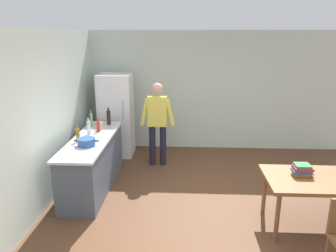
% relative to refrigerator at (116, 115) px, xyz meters
% --- Properties ---
extents(ground_plane, '(14.00, 14.00, 0.00)m').
position_rel_refrigerator_xyz_m(ground_plane, '(1.90, -2.40, -0.90)').
color(ground_plane, brown).
extents(wall_back, '(6.40, 0.12, 2.70)m').
position_rel_refrigerator_xyz_m(wall_back, '(1.90, 0.60, 0.45)').
color(wall_back, silver).
rests_on(wall_back, ground_plane).
extents(wall_left, '(0.12, 5.60, 2.70)m').
position_rel_refrigerator_xyz_m(wall_left, '(-0.70, -2.20, 0.45)').
color(wall_left, silver).
rests_on(wall_left, ground_plane).
extents(kitchen_counter, '(0.64, 2.20, 0.90)m').
position_rel_refrigerator_xyz_m(kitchen_counter, '(-0.10, -1.60, -0.45)').
color(kitchen_counter, '#4C5666').
rests_on(kitchen_counter, ground_plane).
extents(refrigerator, '(0.70, 0.67, 1.80)m').
position_rel_refrigerator_xyz_m(refrigerator, '(0.00, 0.00, 0.00)').
color(refrigerator, white).
rests_on(refrigerator, ground_plane).
extents(person, '(0.70, 0.22, 1.70)m').
position_rel_refrigerator_xyz_m(person, '(0.95, -0.55, 0.08)').
color(person, '#1E1E2D').
rests_on(person, ground_plane).
extents(dining_table, '(1.40, 0.90, 0.75)m').
position_rel_refrigerator_xyz_m(dining_table, '(3.30, -2.70, -0.23)').
color(dining_table, brown).
rests_on(dining_table, ground_plane).
extents(cooking_pot, '(0.40, 0.28, 0.12)m').
position_rel_refrigerator_xyz_m(cooking_pot, '(-0.07, -1.98, 0.06)').
color(cooking_pot, '#285193').
rests_on(cooking_pot, kitchen_counter).
extents(utensil_jar, '(0.11, 0.11, 0.32)m').
position_rel_refrigerator_xyz_m(utensil_jar, '(-0.09, -1.09, 0.08)').
color(utensil_jar, tan).
rests_on(utensil_jar, kitchen_counter).
extents(bottle_oil_amber, '(0.06, 0.06, 0.28)m').
position_rel_refrigerator_xyz_m(bottle_oil_amber, '(-0.27, -1.77, 0.12)').
color(bottle_oil_amber, '#996619').
rests_on(bottle_oil_amber, kitchen_counter).
extents(bottle_wine_dark, '(0.08, 0.08, 0.34)m').
position_rel_refrigerator_xyz_m(bottle_wine_dark, '(0.01, -0.75, 0.15)').
color(bottle_wine_dark, black).
rests_on(bottle_wine_dark, kitchen_counter).
extents(bottle_vinegar_tall, '(0.06, 0.06, 0.32)m').
position_rel_refrigerator_xyz_m(bottle_vinegar_tall, '(-0.30, -0.88, 0.14)').
color(bottle_vinegar_tall, gray).
rests_on(bottle_vinegar_tall, kitchen_counter).
extents(bottle_water_clear, '(0.07, 0.07, 0.30)m').
position_rel_refrigerator_xyz_m(bottle_water_clear, '(-0.20, -1.39, 0.13)').
color(bottle_water_clear, silver).
rests_on(bottle_water_clear, kitchen_counter).
extents(bottle_sauce_red, '(0.06, 0.06, 0.24)m').
position_rel_refrigerator_xyz_m(bottle_sauce_red, '(-0.07, -1.23, 0.10)').
color(bottle_sauce_red, '#B22319').
rests_on(bottle_sauce_red, kitchen_counter).
extents(book_stack, '(0.28, 0.21, 0.16)m').
position_rel_refrigerator_xyz_m(book_stack, '(3.11, -2.61, -0.07)').
color(book_stack, gold).
rests_on(book_stack, dining_table).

